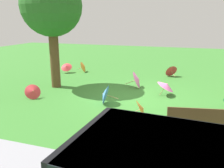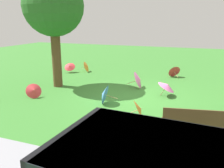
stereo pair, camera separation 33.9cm
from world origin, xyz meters
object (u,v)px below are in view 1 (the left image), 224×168
parasol_blue_1 (104,94)px  parasol_red_0 (171,71)px  parasol_orange_2 (142,109)px  parasol_pink_2 (166,85)px  parasol_orange_4 (84,67)px  parasol_pink_1 (138,79)px  shade_tree (51,7)px  parasol_red_1 (66,67)px  park_bench (197,122)px  parasol_red_2 (33,91)px

parasol_blue_1 → parasol_red_0: bearing=-109.8°
parasol_red_0 → parasol_orange_2: size_ratio=1.05×
parasol_orange_2 → parasol_blue_1: parasol_blue_1 is taller
parasol_red_0 → parasol_pink_2: (-0.14, 3.74, 0.12)m
parasol_red_0 → parasol_blue_1: parasol_blue_1 is taller
parasol_orange_4 → parasol_orange_2: bearing=129.2°
parasol_red_0 → parasol_pink_1: size_ratio=0.93×
parasol_pink_1 → parasol_blue_1: 2.70m
shade_tree → parasol_orange_4: shade_tree is taller
parasol_red_0 → parasol_pink_2: 3.74m
parasol_red_0 → parasol_red_1: 6.19m
parasol_red_0 → parasol_red_1: parasol_red_0 is taller
parasol_pink_1 → parasol_orange_4: bearing=-31.6°
shade_tree → parasol_orange_4: size_ratio=7.20×
park_bench → parasol_pink_1: bearing=-59.4°
park_bench → parasol_blue_1: 3.76m
park_bench → parasol_orange_2: (1.66, -0.84, -0.13)m
parasol_orange_2 → park_bench: bearing=153.3°
parasol_blue_1 → parasol_orange_4: (3.22, -5.02, -0.04)m
parasol_pink_2 → park_bench: bearing=108.2°
shade_tree → parasol_orange_4: (0.17, -3.49, -3.36)m
park_bench → parasol_orange_4: park_bench is taller
parasol_blue_1 → parasol_orange_4: parasol_blue_1 is taller
park_bench → parasol_blue_1: park_bench is taller
parasol_pink_2 → parasol_red_2: size_ratio=1.07×
parasol_orange_2 → parasol_blue_1: (1.65, -0.95, 0.04)m
parasol_orange_2 → parasol_red_2: bearing=-7.2°
parasol_red_0 → parasol_red_2: parasol_red_0 is taller
parasol_orange_4 → parasol_red_2: bearing=92.8°
shade_tree → parasol_red_0: shade_tree is taller
parasol_pink_2 → parasol_red_1: bearing=-22.8°
parasol_orange_4 → parasol_red_0: bearing=-174.4°
parasol_red_0 → parasol_pink_1: (1.27, 2.94, 0.07)m
shade_tree → parasol_orange_2: size_ratio=6.69×
parasol_red_1 → parasol_blue_1: 6.02m
shade_tree → park_bench: bearing=152.5°
parasol_pink_2 → parasol_orange_2: bearing=80.0°
parasol_blue_1 → parasol_red_2: (2.96, 0.37, -0.06)m
park_bench → parasol_red_1: (7.41, -6.20, -0.07)m
parasol_pink_1 → parasol_orange_2: (-0.93, 3.55, -0.07)m
park_bench → parasol_pink_2: (1.18, -3.58, -0.01)m
parasol_blue_1 → parasol_pink_1: bearing=-105.4°
parasol_red_1 → parasol_orange_2: parasol_orange_2 is taller
shade_tree → parasol_pink_2: shade_tree is taller
parasol_pink_1 → parasol_orange_2: size_ratio=1.14×
parasol_red_1 → parasol_orange_2: (-5.74, 5.36, -0.06)m
parasol_red_0 → parasol_red_2: bearing=50.0°
parasol_pink_1 → parasol_red_2: 4.72m
parasol_pink_1 → parasol_red_1: (4.81, -1.81, -0.01)m
parasol_orange_4 → shade_tree: bearing=92.8°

